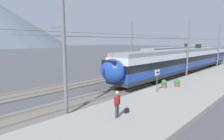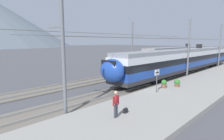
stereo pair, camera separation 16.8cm
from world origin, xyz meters
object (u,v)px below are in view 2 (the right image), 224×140
Objects in this scene: train_near_platform at (185,59)px; platform_sign at (157,76)px; catenary_mast_west at (63,57)px; catenary_mast_mid at (188,48)px; catenary_mast_east at (219,45)px; catenary_mast_far_side at (133,46)px; potted_plant_by_shelter at (177,83)px; train_far_track at (179,55)px; potted_plant_platform_edge at (164,83)px; passenger_walking at (116,103)px; handbag_beside_passenger at (125,111)px.

train_near_platform is 16.29× the size of platform_sign.
catenary_mast_mid is at bearing -0.01° from catenary_mast_west.
catenary_mast_far_side is (-15.85, 9.02, -0.03)m from catenary_mast_east.
train_near_platform is 12.28m from catenary_mast_east.
catenary_mast_west is 19.62m from catenary_mast_mid.
catenary_mast_mid is at bearing 16.62° from potted_plant_by_shelter.
catenary_mast_west is at bearing 179.99° from catenary_mast_mid.
train_far_track is at bearing 20.81° from platform_sign.
potted_plant_platform_edge is 1.06× the size of potted_plant_by_shelter.
catenary_mast_mid is at bearing -150.86° from train_far_track.
catenary_mast_west is 49.63× the size of potted_plant_by_shelter.
catenary_mast_east reaches higher than catenary_mast_west.
train_near_platform reaches higher than passenger_walking.
train_far_track is at bearing 19.12° from handbag_beside_passenger.
train_near_platform is 11.56m from potted_plant_by_shelter.
catenary_mast_west is 8.83m from platform_sign.
catenary_mast_mid is 49.63× the size of potted_plant_by_shelter.
train_far_track is 7.77m from catenary_mast_east.
train_near_platform is 11.51m from train_far_track.
catenary_mast_mid is 46.85× the size of potted_plant_platform_edge.
train_near_platform is at bearing 27.25° from catenary_mast_mid.
potted_plant_platform_edge is (8.78, 1.62, -0.49)m from passenger_walking.
platform_sign reaches higher than passenger_walking.
handbag_beside_passenger is at bearing 3.45° from passenger_walking.
potted_plant_by_shelter is (11.75, -2.35, -3.24)m from catenary_mast_west.
catenary_mast_east is (2.01, -7.21, 2.07)m from train_far_track.
catenary_mast_mid is 11.67m from platform_sign.
potted_plant_by_shelter is (-10.80, -3.86, -1.43)m from train_near_platform.
catenary_mast_mid reaches higher than train_far_track.
catenary_mast_mid is at bearing 9.92° from potted_plant_platform_edge.
potted_plant_platform_edge is at bearing 10.46° from platform_sign.
platform_sign is 4.96× the size of handbag_beside_passenger.
train_far_track reaches higher than potted_plant_platform_edge.
handbag_beside_passenger is (-5.75, -1.19, -1.40)m from platform_sign.
potted_plant_by_shelter is (-7.87, -2.35, -3.34)m from catenary_mast_mid.
train_far_track is 22.94m from potted_plant_by_shelter.
potted_plant_by_shelter is at bearing -174.13° from catenary_mast_east.
catenary_mast_far_side is 49.63× the size of potted_plant_by_shelter.
potted_plant_by_shelter is (1.37, -0.73, -0.02)m from potted_plant_platform_edge.
catenary_mast_east is at bearing -74.46° from train_far_track.
platform_sign is 6.04m from handbag_beside_passenger.
train_far_track is 32.68m from passenger_walking.
catenary_mast_east reaches higher than potted_plant_platform_edge.
passenger_walking is 1.26m from handbag_beside_passenger.
handbag_beside_passenger is 0.54× the size of potted_plant_by_shelter.
handbag_beside_passenger is (2.59, -3.18, -3.51)m from catenary_mast_west.
catenary_mast_east is 1.00× the size of catenary_mast_far_side.
potted_plant_by_shelter is (-20.80, -9.56, -1.42)m from train_far_track.
potted_plant_by_shelter is at bearing -155.32° from train_far_track.
potted_plant_platform_edge is at bearing -170.08° from catenary_mast_mid.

